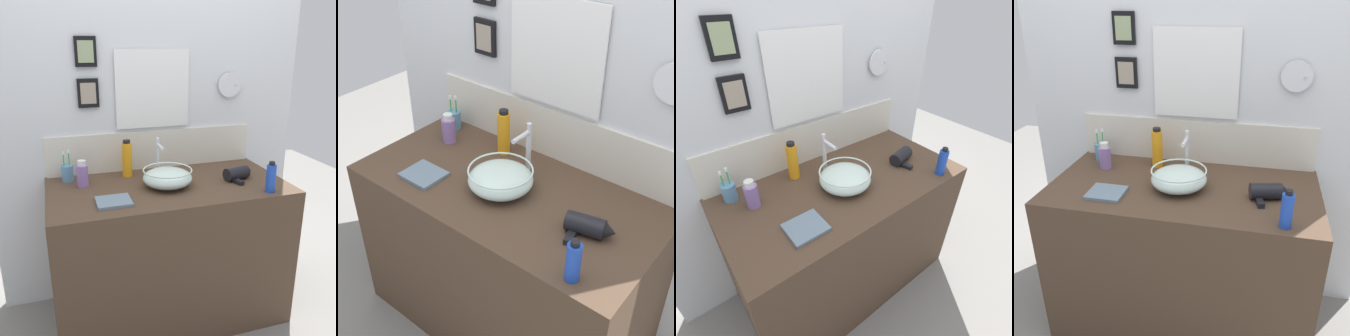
% 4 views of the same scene
% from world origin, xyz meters
% --- Properties ---
extents(ground_plane, '(6.00, 6.00, 0.00)m').
position_xyz_m(ground_plane, '(0.00, 0.00, 0.00)').
color(ground_plane, gray).
extents(vanity_counter, '(1.34, 0.66, 0.85)m').
position_xyz_m(vanity_counter, '(0.00, 0.00, 0.42)').
color(vanity_counter, '#4C3828').
rests_on(vanity_counter, ground).
extents(back_panel, '(1.97, 0.10, 2.30)m').
position_xyz_m(back_panel, '(-0.00, 0.36, 1.15)').
color(back_panel, silver).
rests_on(back_panel, ground).
extents(glass_bowl_sink, '(0.27, 0.27, 0.10)m').
position_xyz_m(glass_bowl_sink, '(-0.01, -0.02, 0.90)').
color(glass_bowl_sink, silver).
rests_on(glass_bowl_sink, vanity_counter).
extents(faucet, '(0.02, 0.12, 0.23)m').
position_xyz_m(faucet, '(-0.01, 0.16, 0.98)').
color(faucet, silver).
rests_on(faucet, vanity_counter).
extents(hair_drier, '(0.20, 0.16, 0.08)m').
position_xyz_m(hair_drier, '(0.42, -0.04, 0.89)').
color(hair_drier, black).
rests_on(hair_drier, vanity_counter).
extents(toothbrush_cup, '(0.07, 0.07, 0.18)m').
position_xyz_m(toothbrush_cup, '(-0.54, 0.24, 0.90)').
color(toothbrush_cup, '#598CB2').
rests_on(toothbrush_cup, vanity_counter).
extents(soap_dispenser, '(0.07, 0.07, 0.15)m').
position_xyz_m(soap_dispenser, '(-0.46, 0.13, 0.92)').
color(soap_dispenser, '#8C6BB2').
rests_on(soap_dispenser, vanity_counter).
extents(lotion_bottle, '(0.06, 0.06, 0.22)m').
position_xyz_m(lotion_bottle, '(-0.19, 0.22, 0.95)').
color(lotion_bottle, orange).
rests_on(lotion_bottle, vanity_counter).
extents(spray_bottle, '(0.05, 0.05, 0.17)m').
position_xyz_m(spray_bottle, '(0.49, -0.26, 0.93)').
color(spray_bottle, blue).
rests_on(spray_bottle, vanity_counter).
extents(hand_towel, '(0.17, 0.15, 0.02)m').
position_xyz_m(hand_towel, '(-0.34, -0.16, 0.86)').
color(hand_towel, slate).
rests_on(hand_towel, vanity_counter).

